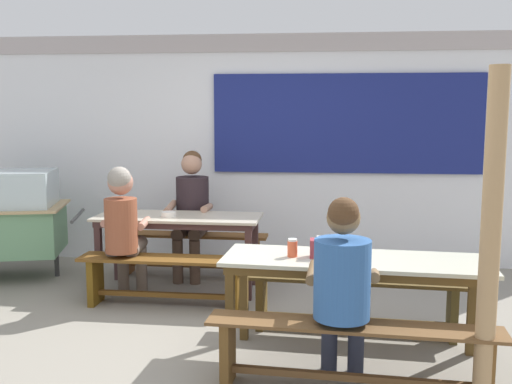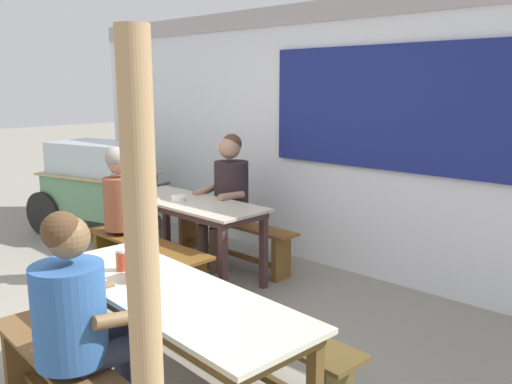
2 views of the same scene
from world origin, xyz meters
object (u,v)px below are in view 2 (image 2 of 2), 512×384
person_near_front (82,314)px  bench_far_back (230,234)px  bench_near_back (241,334)px  soup_bowl (179,198)px  dining_table_far (190,209)px  wooden_support_post (145,322)px  dining_table_near (169,303)px  person_center_facing (228,191)px  person_left_back_turned (126,202)px  food_cart (98,180)px  condiment_jar (122,260)px  bench_far_front (146,257)px  tissue_box (141,267)px

person_near_front → bench_far_back: bearing=121.2°
bench_near_back → soup_bowl: bearing=152.0°
dining_table_far → wooden_support_post: size_ratio=0.81×
dining_table_near → person_center_facing: size_ratio=1.39×
person_near_front → wooden_support_post: size_ratio=0.62×
dining_table_near → person_left_back_turned: size_ratio=1.47×
food_cart → person_center_facing: 2.03m
dining_table_near → wooden_support_post: 1.03m
person_left_back_turned → wooden_support_post: 3.27m
person_near_front → wooden_support_post: (0.82, -0.19, 0.29)m
bench_near_back → person_near_front: 1.07m
bench_far_back → person_near_front: size_ratio=1.32×
condiment_jar → wooden_support_post: (1.16, -0.65, 0.20)m
dining_table_far → person_near_front: 2.50m
wooden_support_post → person_near_front: bearing=166.7°
bench_far_back → wooden_support_post: wooden_support_post is taller
person_near_front → condiment_jar: 0.57m
person_near_front → person_left_back_turned: bearing=141.4°
dining_table_near → soup_bowl: size_ratio=13.22×
person_left_back_turned → condiment_jar: (1.60, -1.09, 0.07)m
bench_far_front → person_near_front: person_near_front is taller
condiment_jar → wooden_support_post: 1.34m
dining_table_near → bench_far_front: dining_table_near is taller
dining_table_near → person_center_facing: person_center_facing is taller
tissue_box → condiment_jar: bearing=179.5°
dining_table_near → person_left_back_turned: 2.31m
person_left_back_turned → bench_near_back: bearing=-15.3°
bench_far_front → soup_bowl: (-0.07, 0.45, 0.46)m
dining_table_near → bench_far_back: dining_table_near is taller
bench_near_back → soup_bowl: 2.03m
dining_table_far → wooden_support_post: bearing=-42.8°
person_near_front → wooden_support_post: wooden_support_post is taller
person_center_facing → tissue_box: (1.36, -2.00, 0.04)m
soup_bowl → person_left_back_turned: bearing=-132.7°
tissue_box → bench_far_back: bearing=124.0°
dining_table_far → food_cart: size_ratio=0.91×
food_cart → person_near_front: (3.50, -2.17, 0.05)m
dining_table_near → person_center_facing: (-1.60, 1.99, 0.11)m
bench_far_back → condiment_jar: condiment_jar is taller
person_left_back_turned → tissue_box: 2.11m
dining_table_far → bench_near_back: bearing=-31.1°
dining_table_near → bench_near_back: bearing=85.8°
bench_far_front → person_near_front: 2.16m
dining_table_near → food_cart: (-3.61, 1.71, 0.01)m
bench_far_front → wooden_support_post: size_ratio=0.77×
bench_near_back → person_near_front: person_near_front is taller
person_left_back_turned → person_near_front: person_left_back_turned is taller
dining_table_far → bench_far_front: bearing=-91.1°
person_left_back_turned → tissue_box: bearing=-31.2°
condiment_jar → soup_bowl: (-1.27, 1.45, -0.04)m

